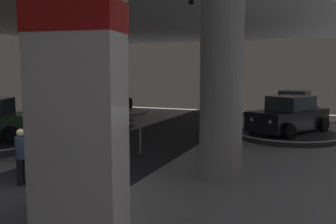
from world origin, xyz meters
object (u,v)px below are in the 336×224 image
(column_right, at_px, (221,85))
(brand_sign_pylon, at_px, (78,141))
(display_platform_far_left, at_px, (85,123))
(display_car_far_right, at_px, (289,116))
(display_car_far_left, at_px, (85,108))
(display_platform_deep_right, at_px, (294,119))
(pickup_truck_deep_left, at_px, (109,98))
(visitor_walking_near, at_px, (21,153))
(visitor_walking_far, at_px, (33,167))
(display_platform_far_right, at_px, (288,135))
(display_car_deep_right, at_px, (295,106))
(display_platform_deep_left, at_px, (108,112))

(column_right, relative_size, brand_sign_pylon, 1.21)
(display_platform_far_left, distance_m, display_car_far_right, 11.19)
(column_right, relative_size, display_car_far_left, 1.21)
(display_platform_deep_right, distance_m, display_car_far_right, 6.04)
(pickup_truck_deep_left, bearing_deg, display_car_far_right, -22.48)
(display_car_far_left, xyz_separation_m, display_platform_deep_right, (11.05, 6.39, -0.90))
(brand_sign_pylon, bearing_deg, display_platform_deep_right, 86.20)
(visitor_walking_near, relative_size, visitor_walking_far, 1.00)
(display_platform_deep_right, distance_m, visitor_walking_far, 18.10)
(display_platform_far_right, relative_size, visitor_walking_near, 2.99)
(display_car_far_right, xyz_separation_m, visitor_walking_near, (-6.32, -10.42, -0.14))
(column_right, bearing_deg, display_platform_far_right, 79.54)
(column_right, relative_size, display_car_far_right, 1.21)
(display_platform_far_left, bearing_deg, display_car_far_right, 2.11)
(column_right, distance_m, display_platform_far_right, 8.08)
(display_platform_far_right, bearing_deg, display_car_far_left, -177.97)
(brand_sign_pylon, height_order, display_platform_far_left, brand_sign_pylon)
(column_right, xyz_separation_m, display_platform_far_left, (-9.74, 7.14, -2.60))
(display_car_far_right, distance_m, visitor_walking_far, 12.47)
(display_platform_deep_right, height_order, display_car_far_right, display_car_far_right)
(column_right, relative_size, display_platform_far_right, 1.16)
(display_car_far_left, relative_size, display_car_far_right, 1.00)
(pickup_truck_deep_left, bearing_deg, column_right, -48.15)
(display_platform_deep_right, bearing_deg, visitor_walking_near, -110.88)
(pickup_truck_deep_left, bearing_deg, display_platform_far_left, -72.39)
(brand_sign_pylon, distance_m, display_platform_far_right, 14.76)
(display_car_far_left, xyz_separation_m, visitor_walking_far, (6.11, -11.00, -0.13))
(pickup_truck_deep_left, height_order, visitor_walking_near, pickup_truck_deep_left)
(display_car_deep_right, relative_size, display_platform_far_right, 0.93)
(brand_sign_pylon, bearing_deg, display_platform_far_left, 124.50)
(brand_sign_pylon, xyz_separation_m, display_car_far_left, (-9.69, 14.13, -1.31))
(brand_sign_pylon, distance_m, visitor_walking_near, 6.57)
(display_car_far_left, distance_m, visitor_walking_far, 12.58)
(brand_sign_pylon, distance_m, display_platform_far_left, 17.30)
(display_platform_far_left, bearing_deg, display_platform_deep_right, 29.93)
(column_right, height_order, brand_sign_pylon, column_right)
(display_platform_deep_left, height_order, pickup_truck_deep_left, pickup_truck_deep_left)
(column_right, height_order, pickup_truck_deep_left, column_right)
(display_car_far_right, distance_m, display_platform_deep_left, 13.88)
(display_platform_deep_left, relative_size, visitor_walking_far, 3.57)
(display_platform_deep_right, height_order, visitor_walking_near, visitor_walking_near)
(display_platform_far_left, xyz_separation_m, pickup_truck_deep_left, (-1.84, 5.78, 1.01))
(display_car_deep_right, bearing_deg, display_platform_far_left, -150.17)
(pickup_truck_deep_left, xyz_separation_m, visitor_walking_far, (7.97, -16.79, -0.26))
(display_car_far_left, distance_m, display_platform_far_right, 11.14)
(pickup_truck_deep_left, bearing_deg, display_car_deep_right, 2.52)
(display_platform_far_left, distance_m, visitor_walking_far, 12.63)
(display_car_far_left, relative_size, display_platform_far_right, 0.96)
(display_car_deep_right, distance_m, pickup_truck_deep_left, 12.92)
(display_platform_deep_left, xyz_separation_m, pickup_truck_deep_left, (-0.08, 0.31, 1.04))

